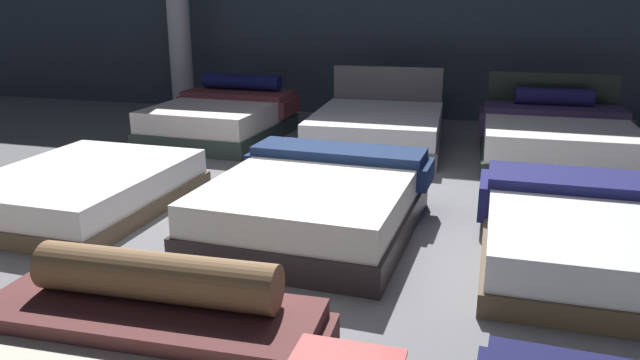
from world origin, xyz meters
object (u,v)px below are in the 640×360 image
object	(u,v)px
bed_4	(315,203)
bed_7	(377,129)
bed_8	(556,138)
bed_6	(222,118)
support_pillar	(177,1)
bed_5	(593,236)
bed_3	(83,189)

from	to	relation	value
bed_4	bed_7	bearing A→B (deg)	93.32
bed_7	bed_8	xyz separation A→B (m)	(2.09, -0.03, 0.03)
bed_6	support_pillar	size ratio (longest dim) A/B	0.56
bed_5	bed_7	distance (m)	3.66
bed_3	support_pillar	xyz separation A→B (m)	(-1.37, 4.41, 1.57)
bed_5	bed_7	xyz separation A→B (m)	(-2.12, 2.98, 0.02)
bed_8	support_pillar	bearing A→B (deg)	163.70
bed_6	bed_4	bearing A→B (deg)	-51.25
bed_5	bed_8	world-z (taller)	bed_8
bed_5	bed_6	world-z (taller)	bed_6
bed_3	bed_6	xyz separation A→B (m)	(-0.00, 2.91, 0.08)
bed_4	bed_7	distance (m)	2.92
bed_6	bed_3	bearing A→B (deg)	-88.02
bed_4	bed_7	size ratio (longest dim) A/B	0.97
support_pillar	bed_6	bearing A→B (deg)	-47.52
bed_8	bed_7	bearing A→B (deg)	177.65
bed_6	bed_8	xyz separation A→B (m)	(4.18, 0.02, -0.01)
bed_7	support_pillar	bearing A→B (deg)	154.36
bed_8	bed_4	bearing A→B (deg)	-126.69
support_pillar	bed_5	bearing A→B (deg)	-38.42
bed_4	support_pillar	distance (m)	5.79
bed_4	support_pillar	bearing A→B (deg)	131.05
bed_3	bed_5	distance (m)	4.20
bed_3	bed_4	xyz separation A→B (m)	(2.14, 0.05, 0.06)
bed_5	bed_8	distance (m)	2.95
bed_4	bed_8	bearing A→B (deg)	56.98
bed_5	bed_6	xyz separation A→B (m)	(-4.20, 2.92, 0.06)
bed_4	bed_5	xyz separation A→B (m)	(2.06, -0.06, -0.03)
bed_6	bed_8	bearing A→B (deg)	2.29
bed_6	support_pillar	world-z (taller)	support_pillar
bed_3	bed_8	xyz separation A→B (m)	(4.18, 2.94, 0.08)
bed_5	support_pillar	size ratio (longest dim) A/B	0.56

